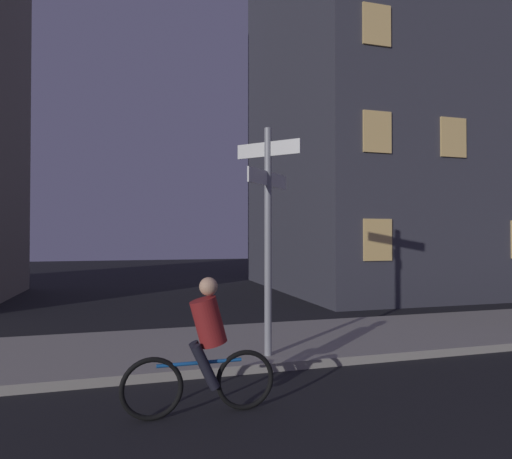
# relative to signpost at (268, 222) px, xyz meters

# --- Properties ---
(sidewalk_kerb) EXTENTS (40.00, 3.09, 0.14)m
(sidewalk_kerb) POSITION_rel_signpost_xyz_m (0.44, 1.09, -2.26)
(sidewalk_kerb) COLOR gray
(sidewalk_kerb) RESTS_ON ground_plane
(signpost) EXTENTS (0.95, 0.95, 3.75)m
(signpost) POSITION_rel_signpost_xyz_m (0.00, 0.00, 0.00)
(signpost) COLOR gray
(signpost) RESTS_ON sidewalk_kerb
(cyclist) EXTENTS (1.82, 0.33, 1.61)m
(cyclist) POSITION_rel_signpost_xyz_m (-1.34, -1.76, -1.58)
(cyclist) COLOR black
(cyclist) RESTS_ON ground_plane
(building_right_block) EXTENTS (13.03, 9.59, 21.59)m
(building_right_block) POSITION_rel_signpost_xyz_m (9.82, 9.00, 8.47)
(building_right_block) COLOR #383842
(building_right_block) RESTS_ON ground_plane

